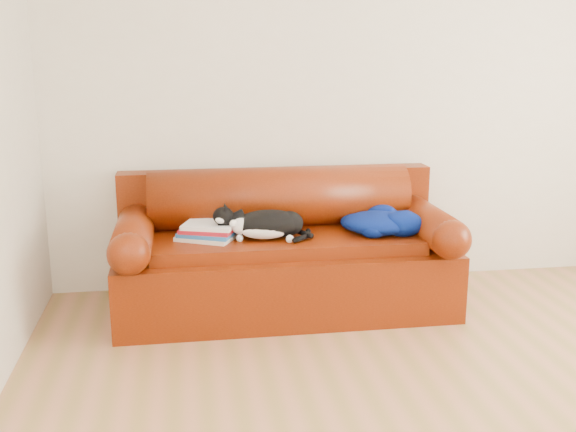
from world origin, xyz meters
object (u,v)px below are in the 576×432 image
Objects in this scene: sofa_base at (285,273)px; cat at (267,225)px; book_stack at (208,231)px; blanket at (380,222)px.

cat is at bearing -139.97° from sofa_base.
book_stack is (-0.48, -0.05, 0.31)m from sofa_base.
cat is (-0.12, -0.10, 0.35)m from sofa_base.
blanket is at bearing 5.81° from cat.
blanket is at bearing -5.89° from sofa_base.
book_stack is 0.67× the size of cat.
cat reaches higher than sofa_base.
cat is 0.73m from blanket.
book_stack is at bearing -174.25° from sofa_base.
sofa_base is at bearing 42.58° from cat.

